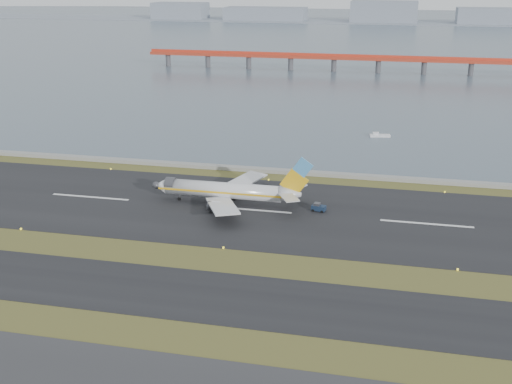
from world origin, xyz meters
TOP-DOWN VIEW (x-y plane):
  - ground at (0.00, 0.00)m, footprint 1000.00×1000.00m
  - taxiway_strip at (0.00, -12.00)m, footprint 1000.00×18.00m
  - runway_strip at (0.00, 30.00)m, footprint 1000.00×45.00m
  - seawall at (0.00, 60.00)m, footprint 1000.00×2.50m
  - bay_water at (0.00, 460.00)m, footprint 1400.00×800.00m
  - red_pier at (20.00, 250.00)m, footprint 260.00×5.00m
  - far_shoreline at (13.62, 620.00)m, footprint 1400.00×80.00m
  - airliner at (-5.44, 32.55)m, footprint 38.52×32.89m
  - pushback_tug at (15.79, 32.60)m, footprint 3.45×2.39m
  - workboat_near at (26.59, 106.82)m, footprint 6.99×3.39m

SIDE VIEW (x-z plane):
  - ground at x=0.00m, z-range 0.00..0.00m
  - bay_water at x=0.00m, z-range -0.65..0.65m
  - taxiway_strip at x=0.00m, z-range 0.00..0.10m
  - runway_strip at x=0.00m, z-range 0.00..0.10m
  - seawall at x=0.00m, z-range 0.00..1.00m
  - workboat_near at x=26.59m, z-range -0.30..1.33m
  - pushback_tug at x=15.79m, z-range -0.03..2.00m
  - airliner at x=-5.44m, z-range -2.94..9.86m
  - far_shoreline at x=13.62m, z-range -24.18..36.32m
  - red_pier at x=20.00m, z-range 2.18..12.38m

